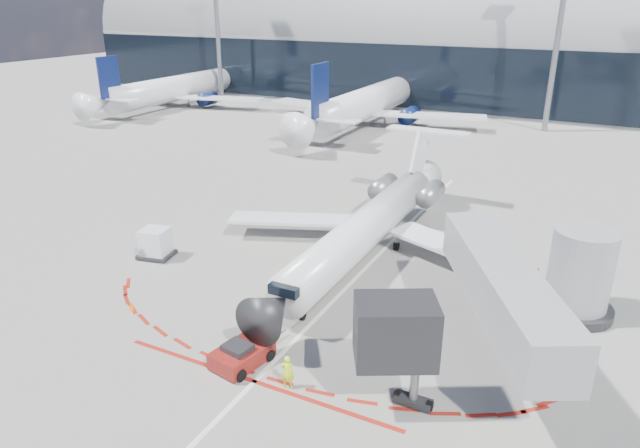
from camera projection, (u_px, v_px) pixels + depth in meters
The scene contains 14 objects.
ground at pixel (358, 276), 34.73m from camera, with size 260.00×260.00×0.00m, color slate.
apron_centerline at pixel (370, 263), 36.39m from camera, with size 0.25×40.00×0.01m, color silver.
apron_stop_bar at pixel (255, 381), 25.20m from camera, with size 14.00×0.25×0.01m, color maroon.
terminal_building at pixel (531, 50), 85.39m from camera, with size 150.00×24.15×24.00m.
jet_bridge at pixel (524, 288), 27.00m from camera, with size 10.03×15.20×4.90m.
light_mast_west at pixel (217, 20), 88.79m from camera, with size 0.70×0.70×25.00m, color gray.
light_mast_centre at pixel (559, 27), 67.76m from camera, with size 0.70×0.70×25.00m, color gray.
regional_jet at pixel (372, 223), 37.06m from camera, with size 21.04×25.95×6.50m.
pushback_tug at pixel (242, 354), 26.26m from camera, with size 2.32×4.53×1.15m.
ramp_worker at pixel (287, 372), 24.55m from camera, with size 0.59×0.38×1.60m, color #D3FF1A.
uld_container at pixel (156, 243), 36.93m from camera, with size 2.40×2.16×1.96m.
safety_cone_left at pixel (132, 306), 30.88m from camera, with size 0.36×0.36×0.50m, color #FF6705.
bg_airliner_0 at pixel (179, 70), 88.04m from camera, with size 33.23×35.19×10.75m, color silver, non-canonical shape.
bg_airliner_1 at pixel (372, 79), 75.06m from camera, with size 35.75×37.85×11.57m, color silver, non-canonical shape.
Camera 1 is at (12.02, -28.76, 15.82)m, focal length 32.00 mm.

